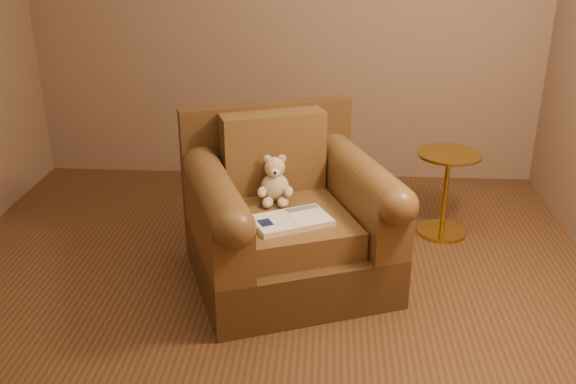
{
  "coord_description": "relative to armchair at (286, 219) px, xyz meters",
  "views": [
    {
      "loc": [
        0.35,
        -3.0,
        1.97
      ],
      "look_at": [
        0.13,
        0.25,
        0.58
      ],
      "focal_mm": 40.0,
      "sensor_mm": 36.0,
      "label": 1
    }
  ],
  "objects": [
    {
      "name": "floor",
      "position": [
        -0.12,
        -0.35,
        -0.37
      ],
      "size": [
        4.0,
        4.0,
        0.0
      ],
      "primitive_type": "plane",
      "color": "#55361D",
      "rests_on": "ground"
    },
    {
      "name": "side_table",
      "position": [
        1.02,
        0.62,
        -0.06
      ],
      "size": [
        0.41,
        0.41,
        0.58
      ],
      "color": "gold",
      "rests_on": "floor"
    },
    {
      "name": "guidebook",
      "position": [
        0.04,
        -0.23,
        0.1
      ],
      "size": [
        0.48,
        0.41,
        0.03
      ],
      "rotation": [
        0.0,
        0.0,
        0.47
      ],
      "color": "beige",
      "rests_on": "armchair"
    },
    {
      "name": "teddy_bear",
      "position": [
        -0.07,
        0.07,
        0.19
      ],
      "size": [
        0.2,
        0.23,
        0.28
      ],
      "rotation": [
        0.0,
        0.0,
        0.1
      ],
      "color": "#C8B28C",
      "rests_on": "armchair"
    },
    {
      "name": "armchair",
      "position": [
        0.0,
        0.0,
        0.0
      ],
      "size": [
        1.35,
        1.32,
        0.95
      ],
      "rotation": [
        0.0,
        0.0,
        0.36
      ],
      "color": "#483118",
      "rests_on": "floor"
    }
  ]
}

